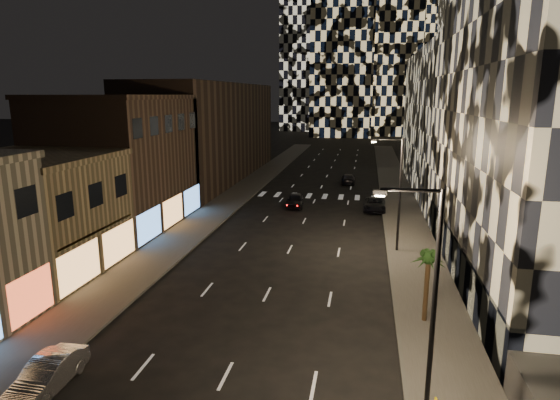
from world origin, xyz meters
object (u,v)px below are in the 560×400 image
at_px(streetlight_near, 429,288).
at_px(car_silver_parked, 47,375).
at_px(car_dark_rightlane, 375,205).
at_px(car_dark_oncoming, 348,179).
at_px(streetlight_far, 397,187).
at_px(car_dark_midlane, 295,200).
at_px(palm_tree, 428,263).

distance_m(streetlight_near, car_silver_parked, 16.29).
relative_size(car_silver_parked, car_dark_rightlane, 0.86).
bearing_deg(car_dark_oncoming, streetlight_far, 98.07).
bearing_deg(car_dark_midlane, streetlight_near, -79.11).
height_order(car_dark_oncoming, car_dark_rightlane, car_dark_oncoming).
bearing_deg(car_dark_midlane, palm_tree, -72.44).
bearing_deg(car_dark_midlane, car_dark_oncoming, 65.32).
height_order(streetlight_far, car_dark_rightlane, streetlight_far).
bearing_deg(car_silver_parked, car_dark_rightlane, 66.19).
relative_size(streetlight_far, car_silver_parked, 2.13).
bearing_deg(streetlight_far, car_dark_midlane, 126.36).
bearing_deg(car_dark_oncoming, palm_tree, 96.77).
distance_m(car_silver_parked, car_dark_oncoming, 51.74).
bearing_deg(car_dark_midlane, car_dark_rightlane, -6.80).
bearing_deg(car_dark_rightlane, car_dark_midlane, 179.81).
relative_size(streetlight_near, car_dark_midlane, 2.02).
distance_m(streetlight_far, car_dark_rightlane, 14.48).
height_order(streetlight_far, palm_tree, streetlight_far).
relative_size(car_dark_rightlane, palm_tree, 1.21).
bearing_deg(streetlight_near, streetlight_far, 90.00).
xyz_separation_m(streetlight_near, car_silver_parked, (-15.55, -1.33, -4.66)).
relative_size(streetlight_near, car_silver_parked, 2.13).
bearing_deg(streetlight_near, car_dark_midlane, 106.72).
relative_size(streetlight_near, palm_tree, 2.21).
bearing_deg(car_dark_rightlane, streetlight_near, -86.92).
distance_m(streetlight_far, car_dark_oncoming, 30.06).
bearing_deg(car_dark_midlane, car_silver_parked, -104.59).
bearing_deg(car_silver_parked, car_dark_oncoming, 76.36).
bearing_deg(streetlight_far, car_dark_rightlane, 95.67).
bearing_deg(palm_tree, car_dark_rightlane, 95.33).
bearing_deg(streetlight_near, car_dark_oncoming, 95.62).
relative_size(car_silver_parked, car_dark_midlane, 0.95).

